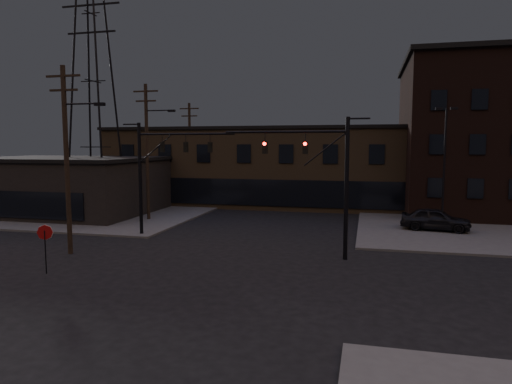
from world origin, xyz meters
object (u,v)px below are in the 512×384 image
stop_sign (45,237)px  parked_car_lot_b (509,206)px  car_crossing (338,201)px  traffic_signal_near (326,172)px  parked_car_lot_a (435,219)px  traffic_signal_far (157,166)px

stop_sign → parked_car_lot_b: 39.03m
stop_sign → car_crossing: bearing=65.4°
traffic_signal_near → parked_car_lot_b: (15.03, 20.28, -4.08)m
traffic_signal_near → car_crossing: bearing=91.7°
traffic_signal_near → parked_car_lot_a: (7.25, 9.83, -3.95)m
stop_sign → car_crossing: (12.74, 27.85, -1.12)m
parked_car_lot_b → stop_sign: bearing=148.3°
traffic_signal_near → traffic_signal_far: bearing=163.8°
parked_car_lot_a → stop_sign: bearing=137.8°
traffic_signal_near → stop_sign: size_ratio=3.23×
traffic_signal_far → parked_car_lot_a: size_ratio=1.63×
parked_car_lot_a → parked_car_lot_b: 13.02m
traffic_signal_near → parked_car_lot_b: 25.57m
traffic_signal_far → parked_car_lot_b: 32.15m
car_crossing → stop_sign: bearing=-113.0°
stop_sign → traffic_signal_far: bearing=82.7°
parked_car_lot_a → car_crossing: parked_car_lot_a is taller
car_crossing → parked_car_lot_b: bearing=-2.4°
parked_car_lot_b → car_crossing: size_ratio=1.10×
traffic_signal_near → parked_car_lot_a: traffic_signal_near is taller
parked_car_lot_b → traffic_signal_far: bearing=136.7°
traffic_signal_near → parked_car_lot_b: bearing=53.5°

